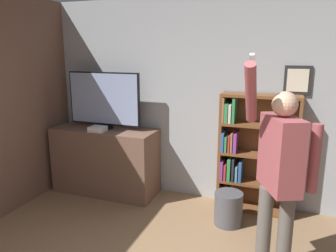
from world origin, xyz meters
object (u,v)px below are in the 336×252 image
at_px(television, 104,100).
at_px(game_console, 98,129).
at_px(waste_bin, 228,208).
at_px(bookshelf, 250,154).
at_px(person, 280,168).

xyz_separation_m(television, game_console, (-0.01, -0.19, -0.38)).
height_order(game_console, waste_bin, game_console).
height_order(television, bookshelf, television).
bearing_deg(person, bookshelf, 171.51).
xyz_separation_m(television, bookshelf, (2.00, 0.14, -0.60)).
height_order(game_console, bookshelf, bookshelf).
relative_size(game_console, person, 0.10).
bearing_deg(game_console, person, -21.30).
xyz_separation_m(person, waste_bin, (-0.54, 0.77, -0.84)).
bearing_deg(bookshelf, waste_bin, -108.82).
distance_m(television, person, 2.64).
bearing_deg(television, person, -25.16).
distance_m(game_console, bookshelf, 2.05).
distance_m(television, bookshelf, 2.09).
bearing_deg(waste_bin, bookshelf, 71.18).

